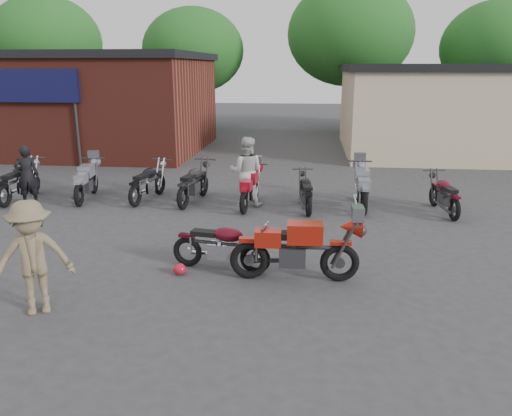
# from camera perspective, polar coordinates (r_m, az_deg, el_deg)

# --- Properties ---
(ground) EXTENTS (90.00, 90.00, 0.00)m
(ground) POSITION_cam_1_polar(r_m,az_deg,el_deg) (8.96, -7.02, -8.43)
(ground) COLOR #363639
(brick_building) EXTENTS (12.00, 8.00, 4.00)m
(brick_building) POSITION_cam_1_polar(r_m,az_deg,el_deg) (24.58, -20.64, 10.96)
(brick_building) COLOR maroon
(brick_building) RESTS_ON ground
(stucco_building) EXTENTS (10.00, 8.00, 3.50)m
(stucco_building) POSITION_cam_1_polar(r_m,az_deg,el_deg) (23.93, 22.45, 10.08)
(stucco_building) COLOR #C3AF8B
(stucco_building) RESTS_ON ground
(tree_0) EXTENTS (6.56, 6.56, 8.20)m
(tree_0) POSITION_cam_1_polar(r_m,az_deg,el_deg) (33.93, -22.67, 15.41)
(tree_0) COLOR #17561F
(tree_0) RESTS_ON ground
(tree_1) EXTENTS (5.92, 5.92, 7.40)m
(tree_1) POSITION_cam_1_polar(r_m,az_deg,el_deg) (30.74, -7.11, 15.79)
(tree_1) COLOR #17561F
(tree_1) RESTS_ON ground
(tree_2) EXTENTS (7.04, 7.04, 8.80)m
(tree_2) POSITION_cam_1_polar(r_m,az_deg,el_deg) (30.02, 10.61, 16.98)
(tree_2) COLOR #17561F
(tree_2) RESTS_ON ground
(tree_3) EXTENTS (6.08, 6.08, 7.60)m
(tree_3) POSITION_cam_1_polar(r_m,az_deg,el_deg) (31.58, 25.67, 14.59)
(tree_3) COLOR #17561F
(tree_3) RESTS_ON ground
(vintage_motorcycle) EXTENTS (1.91, 0.90, 1.07)m
(vintage_motorcycle) POSITION_cam_1_polar(r_m,az_deg,el_deg) (9.24, -3.87, -4.01)
(vintage_motorcycle) COLOR #4D0916
(vintage_motorcycle) RESTS_ON ground
(sportbike) EXTENTS (2.22, 0.80, 1.28)m
(sportbike) POSITION_cam_1_polar(r_m,az_deg,el_deg) (8.79, 4.71, -4.36)
(sportbike) COLOR #AD1B0E
(sportbike) RESTS_ON ground
(helmet) EXTENTS (0.27, 0.27, 0.21)m
(helmet) POSITION_cam_1_polar(r_m,az_deg,el_deg) (9.28, -8.72, -6.91)
(helmet) COLOR red
(helmet) RESTS_ON ground
(person_dark) EXTENTS (0.71, 0.61, 1.65)m
(person_dark) POSITION_cam_1_polar(r_m,az_deg,el_deg) (14.92, -24.69, 3.41)
(person_dark) COLOR black
(person_dark) RESTS_ON ground
(person_light) EXTENTS (0.92, 0.72, 1.88)m
(person_light) POSITION_cam_1_polar(r_m,az_deg,el_deg) (13.51, -1.11, 4.19)
(person_light) COLOR beige
(person_light) RESTS_ON ground
(person_tan) EXTENTS (1.33, 1.11, 1.79)m
(person_tan) POSITION_cam_1_polar(r_m,az_deg,el_deg) (8.26, -24.16, -5.21)
(person_tan) COLOR #79674B
(person_tan) RESTS_ON ground
(row_bike_0) EXTENTS (0.70, 2.08, 1.20)m
(row_bike_0) POSITION_cam_1_polar(r_m,az_deg,el_deg) (15.60, -25.46, 2.96)
(row_bike_0) COLOR black
(row_bike_0) RESTS_ON ground
(row_bike_1) EXTENTS (0.95, 2.09, 1.17)m
(row_bike_1) POSITION_cam_1_polar(r_m,az_deg,el_deg) (14.98, -18.83, 3.11)
(row_bike_1) COLOR gray
(row_bike_1) RESTS_ON ground
(row_bike_2) EXTENTS (0.98, 2.06, 1.15)m
(row_bike_2) POSITION_cam_1_polar(r_m,az_deg,el_deg) (14.44, -12.24, 3.11)
(row_bike_2) COLOR black
(row_bike_2) RESTS_ON ground
(row_bike_3) EXTENTS (0.98, 2.14, 1.20)m
(row_bike_3) POSITION_cam_1_polar(r_m,az_deg,el_deg) (13.99, -7.13, 3.05)
(row_bike_3) COLOR black
(row_bike_3) RESTS_ON ground
(row_bike_4) EXTENTS (0.82, 2.01, 1.14)m
(row_bike_4) POSITION_cam_1_polar(r_m,az_deg,el_deg) (13.44, -0.69, 2.52)
(row_bike_4) COLOR #AA0E20
(row_bike_4) RESTS_ON ground
(row_bike_5) EXTENTS (0.83, 1.87, 1.05)m
(row_bike_5) POSITION_cam_1_polar(r_m,az_deg,el_deg) (13.26, 5.70, 2.06)
(row_bike_5) COLOR black
(row_bike_5) RESTS_ON ground
(row_bike_6) EXTENTS (0.71, 2.13, 1.23)m
(row_bike_6) POSITION_cam_1_polar(r_m,az_deg,el_deg) (13.65, 12.01, 2.58)
(row_bike_6) COLOR gray
(row_bike_6) RESTS_ON ground
(row_bike_7) EXTENTS (0.85, 1.93, 1.08)m
(row_bike_7) POSITION_cam_1_polar(r_m,az_deg,el_deg) (13.74, 20.72, 1.65)
(row_bike_7) COLOR #590B1B
(row_bike_7) RESTS_ON ground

